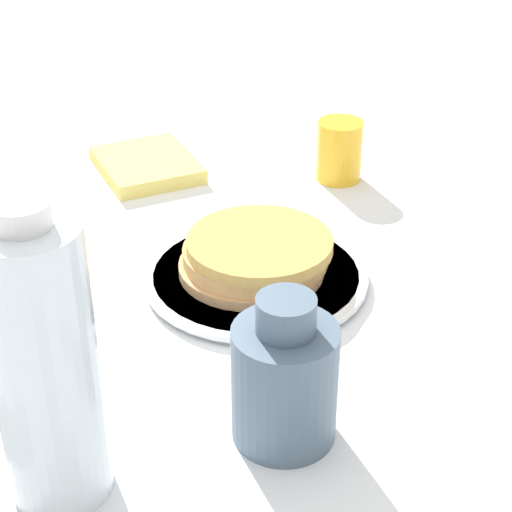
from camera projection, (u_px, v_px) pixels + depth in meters
The scene contains 7 objects.
ground_plane at pixel (241, 273), 0.95m from camera, with size 4.00×4.00×0.00m, color white.
plate at pixel (256, 277), 0.93m from camera, with size 0.24×0.24×0.01m.
pancake_stack at pixel (256, 254), 0.92m from camera, with size 0.16×0.17×0.04m.
juice_glass at pixel (339, 151), 1.13m from camera, with size 0.06×0.06×0.08m.
cream_jug at pixel (285, 378), 0.70m from camera, with size 0.09×0.09×0.14m.
water_bottle_far at pixel (45, 366), 0.62m from camera, with size 0.08×0.08×0.25m.
napkin at pixel (147, 165), 1.17m from camera, with size 0.19×0.18×0.02m.
Camera 1 is at (-0.44, 0.67, 0.50)m, focal length 60.00 mm.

